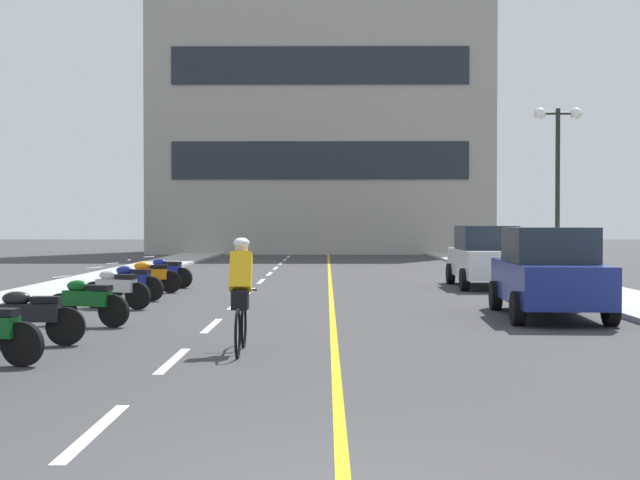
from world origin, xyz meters
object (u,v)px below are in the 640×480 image
parked_car_near (548,272)px  motorcycle_6 (149,276)px  motorcycle_2 (29,316)px  cyclist_rider (241,292)px  street_lamp_mid (558,155)px  motorcycle_7 (165,272)px  parked_car_mid (486,256)px  motorcycle_3 (87,301)px  motorcycle_5 (131,281)px  motorcycle_4 (116,288)px

parked_car_near → motorcycle_6: parked_car_near is taller
motorcycle_2 → cyclist_rider: bearing=-10.3°
street_lamp_mid → motorcycle_6: street_lamp_mid is taller
motorcycle_6 → motorcycle_7: same height
parked_car_near → motorcycle_2: (-9.09, -4.06, -0.44)m
parked_car_near → motorcycle_2: bearing=-155.9°
parked_car_near → parked_car_mid: bearing=88.2°
motorcycle_3 → motorcycle_6: bearing=92.9°
parked_car_mid → motorcycle_5: parked_car_mid is taller
motorcycle_2 → motorcycle_4: same height
street_lamp_mid → parked_car_mid: (-2.33, -0.83, -3.06)m
motorcycle_5 → motorcycle_7: 4.14m
street_lamp_mid → motorcycle_4: street_lamp_mid is taller
street_lamp_mid → motorcycle_4: (-11.73, -7.24, -3.51)m
parked_car_near → motorcycle_2: parked_car_near is taller
motorcycle_2 → motorcycle_5: bearing=91.3°
motorcycle_3 → motorcycle_6: (-0.37, 7.36, 0.00)m
motorcycle_4 → motorcycle_2: bearing=-89.4°
motorcycle_6 → motorcycle_5: bearing=-89.8°
parked_car_near → motorcycle_4: (-9.15, 1.63, -0.44)m
motorcycle_2 → motorcycle_7: same height
motorcycle_7 → cyclist_rider: bearing=-74.4°
motorcycle_4 → cyclist_rider: size_ratio=0.93×
motorcycle_5 → parked_car_mid: bearing=24.8°
motorcycle_6 → cyclist_rider: 11.06m
motorcycle_3 → motorcycle_5: bearing=94.0°
motorcycle_3 → motorcycle_2: bearing=-94.4°
street_lamp_mid → parked_car_near: bearing=-106.2°
street_lamp_mid → motorcycle_3: (-11.48, -10.43, -3.51)m
street_lamp_mid → parked_car_mid: bearing=-160.5°
motorcycle_4 → motorcycle_7: (-0.06, 6.16, 0.00)m
street_lamp_mid → parked_car_near: (-2.58, -8.87, -3.06)m
motorcycle_4 → motorcycle_3: bearing=-85.4°
parked_car_mid → motorcycle_3: size_ratio=2.54×
motorcycle_2 → motorcycle_3: 2.51m
parked_car_near → motorcycle_2: 9.97m
parked_car_near → motorcycle_6: (-9.28, 5.81, -0.44)m
street_lamp_mid → parked_car_near: street_lamp_mid is taller
cyclist_rider → motorcycle_4: bearing=118.4°
motorcycle_5 → motorcycle_7: size_ratio=1.00×
motorcycle_2 → motorcycle_6: same height
motorcycle_2 → motorcycle_4: 5.69m
motorcycle_3 → motorcycle_6: size_ratio=0.98×
parked_car_near → motorcycle_6: 10.95m
motorcycle_3 → motorcycle_7: size_ratio=1.00×
motorcycle_3 → parked_car_mid: bearing=46.4°
street_lamp_mid → parked_car_near: size_ratio=1.24×
street_lamp_mid → motorcycle_5: (-11.85, -5.23, -3.51)m
parked_car_near → motorcycle_6: bearing=148.0°
parked_car_near → motorcycle_6: size_ratio=2.52×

